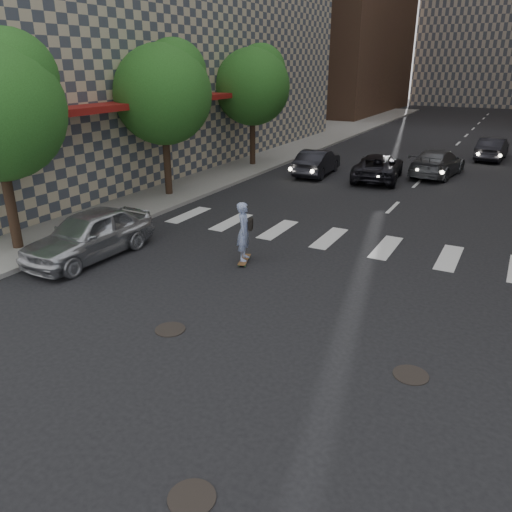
{
  "coord_description": "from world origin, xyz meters",
  "views": [
    {
      "loc": [
        4.52,
        -6.78,
        5.79
      ],
      "look_at": [
        -0.89,
        3.34,
        1.3
      ],
      "focal_mm": 35.0,
      "sensor_mm": 36.0,
      "label": 1
    }
  ],
  "objects_px": {
    "silver_sedan": "(89,234)",
    "traffic_car_a": "(317,162)",
    "traffic_car_e": "(492,149)",
    "tree_b": "(165,90)",
    "skateboarder": "(244,232)",
    "tree_c": "(254,83)",
    "traffic_car_b": "(437,163)",
    "traffic_car_c": "(378,167)"
  },
  "relations": [
    {
      "from": "tree_b",
      "to": "traffic_car_e",
      "type": "distance_m",
      "value": 21.11
    },
    {
      "from": "traffic_car_c",
      "to": "tree_b",
      "type": "bearing_deg",
      "value": 39.07
    },
    {
      "from": "tree_c",
      "to": "traffic_car_c",
      "type": "bearing_deg",
      "value": -1.29
    },
    {
      "from": "tree_b",
      "to": "traffic_car_e",
      "type": "bearing_deg",
      "value": 54.08
    },
    {
      "from": "tree_c",
      "to": "traffic_car_b",
      "type": "bearing_deg",
      "value": 12.85
    },
    {
      "from": "traffic_car_c",
      "to": "silver_sedan",
      "type": "bearing_deg",
      "value": 64.47
    },
    {
      "from": "tree_b",
      "to": "skateboarder",
      "type": "distance_m",
      "value": 9.57
    },
    {
      "from": "silver_sedan",
      "to": "traffic_car_e",
      "type": "relative_size",
      "value": 1.06
    },
    {
      "from": "silver_sedan",
      "to": "traffic_car_a",
      "type": "relative_size",
      "value": 1.07
    },
    {
      "from": "skateboarder",
      "to": "traffic_car_c",
      "type": "xyz_separation_m",
      "value": [
        0.48,
        13.33,
        -0.34
      ]
    },
    {
      "from": "tree_b",
      "to": "silver_sedan",
      "type": "relative_size",
      "value": 1.49
    },
    {
      "from": "skateboarder",
      "to": "traffic_car_e",
      "type": "xyz_separation_m",
      "value": [
        5.24,
        22.3,
        -0.31
      ]
    },
    {
      "from": "tree_b",
      "to": "silver_sedan",
      "type": "height_order",
      "value": "tree_b"
    },
    {
      "from": "silver_sedan",
      "to": "traffic_car_b",
      "type": "distance_m",
      "value": 19.2
    },
    {
      "from": "traffic_car_a",
      "to": "traffic_car_e",
      "type": "distance_m",
      "value": 12.3
    },
    {
      "from": "traffic_car_a",
      "to": "traffic_car_e",
      "type": "xyz_separation_m",
      "value": [
        8.0,
        9.34,
        0.0
      ]
    },
    {
      "from": "silver_sedan",
      "to": "traffic_car_a",
      "type": "height_order",
      "value": "silver_sedan"
    },
    {
      "from": "traffic_car_a",
      "to": "tree_b",
      "type": "bearing_deg",
      "value": 57.16
    },
    {
      "from": "skateboarder",
      "to": "traffic_car_b",
      "type": "distance_m",
      "value": 16.06
    },
    {
      "from": "silver_sedan",
      "to": "skateboarder",
      "type": "bearing_deg",
      "value": 24.92
    },
    {
      "from": "skateboarder",
      "to": "silver_sedan",
      "type": "bearing_deg",
      "value": -174.93
    },
    {
      "from": "skateboarder",
      "to": "traffic_car_a",
      "type": "relative_size",
      "value": 0.46
    },
    {
      "from": "tree_c",
      "to": "traffic_car_a",
      "type": "bearing_deg",
      "value": -7.45
    },
    {
      "from": "traffic_car_c",
      "to": "traffic_car_e",
      "type": "bearing_deg",
      "value": -125.46
    },
    {
      "from": "traffic_car_a",
      "to": "silver_sedan",
      "type": "bearing_deg",
      "value": 79.79
    },
    {
      "from": "tree_b",
      "to": "traffic_car_b",
      "type": "height_order",
      "value": "tree_b"
    },
    {
      "from": "tree_c",
      "to": "traffic_car_b",
      "type": "xyz_separation_m",
      "value": [
        9.95,
        2.27,
        -3.95
      ]
    },
    {
      "from": "tree_b",
      "to": "tree_c",
      "type": "relative_size",
      "value": 1.0
    },
    {
      "from": "tree_b",
      "to": "skateboarder",
      "type": "relative_size",
      "value": 3.46
    },
    {
      "from": "tree_c",
      "to": "silver_sedan",
      "type": "xyz_separation_m",
      "value": [
        2.45,
        -15.4,
        -3.89
      ]
    },
    {
      "from": "silver_sedan",
      "to": "traffic_car_b",
      "type": "relative_size",
      "value": 0.92
    },
    {
      "from": "tree_b",
      "to": "traffic_car_a",
      "type": "bearing_deg",
      "value": 60.79
    },
    {
      "from": "skateboarder",
      "to": "tree_b",
      "type": "bearing_deg",
      "value": 123.62
    },
    {
      "from": "traffic_car_a",
      "to": "traffic_car_b",
      "type": "distance_m",
      "value": 6.44
    },
    {
      "from": "silver_sedan",
      "to": "traffic_car_b",
      "type": "bearing_deg",
      "value": 68.9
    },
    {
      "from": "tree_c",
      "to": "skateboarder",
      "type": "relative_size",
      "value": 3.46
    },
    {
      "from": "traffic_car_b",
      "to": "traffic_car_e",
      "type": "xyz_separation_m",
      "value": [
        2.21,
        6.52,
        -0.01
      ]
    },
    {
      "from": "skateboarder",
      "to": "traffic_car_a",
      "type": "height_order",
      "value": "skateboarder"
    },
    {
      "from": "silver_sedan",
      "to": "traffic_car_e",
      "type": "distance_m",
      "value": 26.07
    },
    {
      "from": "skateboarder",
      "to": "tree_c",
      "type": "bearing_deg",
      "value": 99.23
    },
    {
      "from": "skateboarder",
      "to": "silver_sedan",
      "type": "distance_m",
      "value": 4.87
    },
    {
      "from": "skateboarder",
      "to": "traffic_car_e",
      "type": "distance_m",
      "value": 22.9
    }
  ]
}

